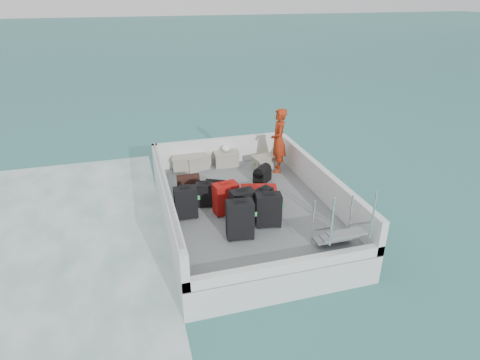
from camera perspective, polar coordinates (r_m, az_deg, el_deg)
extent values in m
plane|color=#1B5E5B|center=(9.19, 0.89, -6.78)|extent=(160.00, 160.00, 0.00)
plane|color=white|center=(9.25, -29.43, -10.31)|extent=(10.00, 10.00, 0.00)
cube|color=silver|center=(9.03, 0.90, -5.18)|extent=(3.60, 5.00, 0.60)
cube|color=slate|center=(8.88, 0.92, -3.46)|extent=(3.30, 4.70, 0.02)
cube|color=silver|center=(8.42, -10.42, -2.83)|extent=(0.14, 5.00, 0.70)
cube|color=silver|center=(9.31, 11.17, -0.03)|extent=(0.14, 5.00, 0.70)
cube|color=silver|center=(10.85, -2.80, 4.21)|extent=(3.60, 0.14, 0.70)
cube|color=silver|center=(6.91, 6.90, -12.06)|extent=(3.60, 0.14, 0.20)
cylinder|color=silver|center=(8.24, -10.64, -0.38)|extent=(0.04, 4.80, 0.04)
cube|color=black|center=(8.27, -7.72, -3.26)|extent=(0.46, 0.26, 0.68)
cube|color=black|center=(8.70, -5.06, -2.11)|extent=(0.41, 0.30, 0.54)
cube|color=black|center=(7.53, -0.01, -5.71)|extent=(0.54, 0.35, 0.77)
cube|color=black|center=(8.06, 0.35, -3.76)|extent=(0.51, 0.34, 0.70)
cube|color=#9E100C|center=(8.37, -2.04, -2.65)|extent=(0.54, 0.38, 0.68)
cube|color=black|center=(7.95, 4.04, -4.30)|extent=(0.55, 0.38, 0.69)
cube|color=black|center=(8.38, 3.30, -3.07)|extent=(0.47, 0.41, 0.57)
cube|color=#9E100C|center=(8.91, 2.68, -2.13)|extent=(0.90, 0.71, 0.31)
cube|color=gray|center=(10.54, -7.90, 2.32)|extent=(0.63, 0.47, 0.36)
cube|color=gray|center=(10.58, -6.16, 2.51)|extent=(0.67, 0.54, 0.36)
cube|color=gray|center=(10.73, -1.96, 3.02)|extent=(0.65, 0.47, 0.37)
cube|color=gray|center=(10.57, 3.34, 2.44)|extent=(0.57, 0.44, 0.31)
ellipsoid|color=#D1CF17|center=(11.06, 3.73, 3.27)|extent=(0.28, 0.26, 0.22)
ellipsoid|color=white|center=(10.63, -1.98, 4.39)|extent=(0.24, 0.24, 0.18)
imported|color=red|center=(10.23, 5.50, 5.60)|extent=(0.55, 0.69, 1.65)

